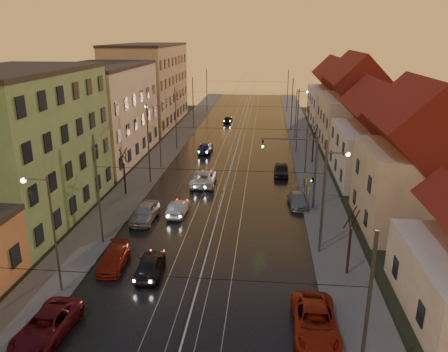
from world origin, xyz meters
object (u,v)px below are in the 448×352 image
(street_lamp_2, at_px, (157,130))
(street_lamp_1, at_px, (328,190))
(parked_left_3, at_px, (145,212))
(driving_car_3, at_px, (205,148))
(parked_right_2, at_px, (281,170))
(driving_car_0, at_px, (150,265))
(street_lamp_3, at_px, (298,110))
(parked_right_0, at_px, (315,321))
(street_lamp_0, at_px, (48,224))
(driving_car_4, at_px, (228,119))
(traffic_light_mast, at_px, (305,163))
(driving_car_1, at_px, (178,208))
(driving_car_2, at_px, (204,178))
(parked_left_2, at_px, (114,259))
(parked_right_1, at_px, (298,200))
(parked_left_1, at_px, (46,326))

(street_lamp_2, bearing_deg, street_lamp_1, -47.68)
(street_lamp_2, xyz_separation_m, parked_left_3, (2.68, -16.20, -4.10))
(driving_car_3, relative_size, parked_right_2, 1.13)
(street_lamp_1, bearing_deg, driving_car_0, -157.68)
(street_lamp_2, xyz_separation_m, street_lamp_3, (18.21, 16.00, 0.00))
(parked_right_0, bearing_deg, street_lamp_1, 80.18)
(street_lamp_0, xyz_separation_m, driving_car_4, (6.15, 57.85, -4.25))
(traffic_light_mast, height_order, driving_car_1, traffic_light_mast)
(driving_car_2, relative_size, parked_left_2, 1.32)
(parked_left_2, relative_size, parked_right_2, 1.03)
(traffic_light_mast, relative_size, parked_right_1, 1.68)
(street_lamp_3, height_order, driving_car_0, street_lamp_3)
(driving_car_4, relative_size, parked_left_1, 0.74)
(driving_car_0, bearing_deg, street_lamp_2, -81.69)
(driving_car_1, xyz_separation_m, parked_right_1, (11.27, 3.44, -0.04))
(driving_car_2, height_order, parked_left_1, driving_car_2)
(street_lamp_0, bearing_deg, parked_left_2, 53.74)
(driving_car_4, xyz_separation_m, parked_left_2, (-3.54, -54.29, -0.01))
(driving_car_2, bearing_deg, traffic_light_mast, 147.68)
(driving_car_3, bearing_deg, driving_car_1, 90.51)
(parked_left_1, distance_m, parked_right_2, 33.46)
(street_lamp_1, xyz_separation_m, parked_right_0, (-1.79, -10.52, -4.14))
(parked_right_1, bearing_deg, street_lamp_2, 141.73)
(street_lamp_3, height_order, parked_right_0, street_lamp_3)
(driving_car_0, distance_m, parked_right_1, 17.94)
(traffic_light_mast, distance_m, parked_right_0, 18.92)
(driving_car_2, distance_m, parked_left_2, 19.00)
(parked_left_2, bearing_deg, traffic_light_mast, 36.42)
(street_lamp_0, height_order, parked_left_2, street_lamp_0)
(driving_car_0, height_order, parked_left_1, driving_car_0)
(parked_left_3, xyz_separation_m, parked_right_1, (14.03, 5.02, -0.17))
(driving_car_3, height_order, parked_left_1, parked_left_1)
(parked_left_1, relative_size, parked_left_3, 1.09)
(parked_left_1, relative_size, parked_right_0, 0.93)
(driving_car_3, bearing_deg, driving_car_2, 96.15)
(street_lamp_0, relative_size, driving_car_4, 2.14)
(driving_car_3, xyz_separation_m, parked_right_2, (10.48, -9.77, 0.03))
(driving_car_2, bearing_deg, driving_car_3, -84.89)
(street_lamp_3, xyz_separation_m, parked_left_2, (-15.60, -40.44, -4.26))
(driving_car_1, bearing_deg, street_lamp_1, 160.42)
(driving_car_2, bearing_deg, parked_left_2, 75.92)
(street_lamp_3, bearing_deg, driving_car_1, -112.65)
(parked_left_1, relative_size, parked_right_1, 1.17)
(driving_car_0, bearing_deg, parked_left_2, -18.80)
(driving_car_0, xyz_separation_m, driving_car_2, (1.04, 19.35, 0.06))
(street_lamp_2, xyz_separation_m, parked_left_1, (1.50, -32.33, -4.19))
(parked_left_2, xyz_separation_m, parked_right_2, (12.69, 22.60, 0.09))
(driving_car_0, xyz_separation_m, driving_car_4, (0.62, 55.06, -0.09))
(driving_car_0, bearing_deg, parked_right_2, -116.76)
(street_lamp_0, distance_m, street_lamp_1, 19.89)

